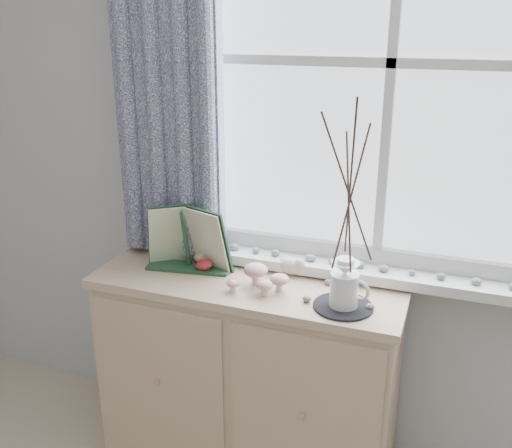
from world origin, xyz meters
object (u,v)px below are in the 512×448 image
at_px(toadstool_cluster, 261,277).
at_px(twig_pitcher, 350,189).
at_px(botanical_book, 184,240).
at_px(sideboard, 248,374).

bearing_deg(toadstool_cluster, twig_pitcher, -7.04).
height_order(botanical_book, toadstool_cluster, botanical_book).
height_order(sideboard, twig_pitcher, twig_pitcher).
distance_m(botanical_book, twig_pitcher, 0.72).
distance_m(sideboard, botanical_book, 0.62).
bearing_deg(sideboard, botanical_book, -176.77).
xyz_separation_m(sideboard, twig_pitcher, (0.39, -0.09, 0.85)).
relative_size(toadstool_cluster, twig_pitcher, 0.30).
bearing_deg(toadstool_cluster, sideboard, 144.69).
xyz_separation_m(toadstool_cluster, twig_pitcher, (0.32, -0.04, 0.38)).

